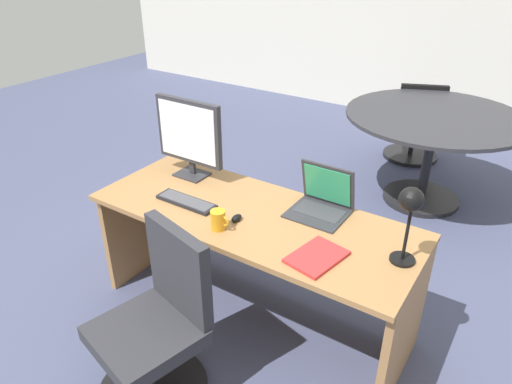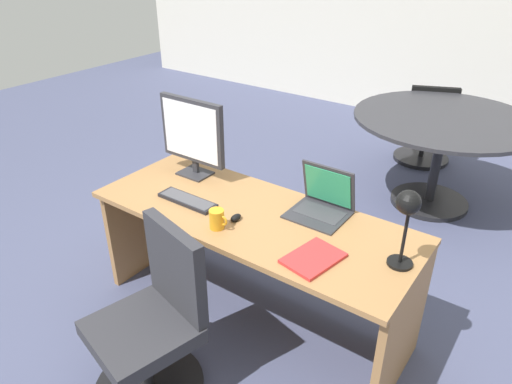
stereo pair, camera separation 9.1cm
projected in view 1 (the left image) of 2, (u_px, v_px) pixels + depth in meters
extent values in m
plane|color=#474C6B|center=(349.00, 211.00, 4.06)|extent=(12.00, 12.00, 0.00)
cube|color=silver|center=(456.00, 4.00, 5.35)|extent=(10.00, 0.10, 2.80)
cube|color=#9E7042|center=(252.00, 216.00, 2.62)|extent=(1.86, 0.73, 0.03)
cube|color=#9E7042|center=(142.00, 223.00, 3.23)|extent=(0.04, 0.64, 0.70)
cube|color=#9E7042|center=(404.00, 330.00, 2.35)|extent=(0.04, 0.64, 0.70)
cube|color=#9E7042|center=(276.00, 242.00, 2.97)|extent=(1.63, 0.02, 0.49)
cube|color=#2D2D33|center=(192.00, 174.00, 3.02)|extent=(0.20, 0.16, 0.01)
cube|color=#2D2D33|center=(193.00, 167.00, 3.01)|extent=(0.04, 0.02, 0.09)
cube|color=#2D2D33|center=(189.00, 131.00, 2.88)|extent=(0.47, 0.04, 0.40)
cube|color=white|center=(187.00, 132.00, 2.87)|extent=(0.43, 0.00, 0.35)
cube|color=#2D2D33|center=(318.00, 213.00, 2.60)|extent=(0.31, 0.28, 0.01)
cube|color=#38383D|center=(319.00, 211.00, 2.61)|extent=(0.26, 0.15, 0.00)
cube|color=#2D2D33|center=(328.00, 184.00, 2.62)|extent=(0.31, 0.07, 0.26)
cube|color=#2D9966|center=(327.00, 185.00, 2.61)|extent=(0.27, 0.06, 0.22)
cube|color=black|center=(186.00, 202.00, 2.70)|extent=(0.37, 0.11, 0.02)
cube|color=#47474C|center=(186.00, 200.00, 2.70)|extent=(0.34, 0.09, 0.00)
ellipsoid|color=black|center=(236.00, 218.00, 2.54)|extent=(0.04, 0.08, 0.03)
cylinder|color=black|center=(402.00, 259.00, 2.23)|extent=(0.12, 0.12, 0.01)
cylinder|color=black|center=(407.00, 232.00, 2.15)|extent=(0.02, 0.02, 0.29)
sphere|color=black|center=(412.00, 199.00, 2.04)|extent=(0.11, 0.11, 0.11)
cube|color=red|center=(317.00, 257.00, 2.24)|extent=(0.25, 0.31, 0.02)
cylinder|color=orange|center=(218.00, 220.00, 2.45)|extent=(0.08, 0.08, 0.11)
torus|color=orange|center=(224.00, 221.00, 2.43)|extent=(0.06, 0.01, 0.06)
cylinder|color=black|center=(150.00, 365.00, 2.34)|extent=(0.05, 0.05, 0.33)
cube|color=#2D2D33|center=(145.00, 335.00, 2.24)|extent=(0.56, 0.56, 0.08)
cube|color=#2D2D33|center=(179.00, 270.00, 2.24)|extent=(0.44, 0.16, 0.46)
cylinder|color=black|center=(420.00, 198.00, 4.21)|extent=(0.65, 0.65, 0.04)
cylinder|color=black|center=(428.00, 158.00, 4.03)|extent=(0.08, 0.08, 0.73)
cylinder|color=#2D2D33|center=(436.00, 116.00, 3.85)|extent=(1.45, 1.45, 0.03)
cylinder|color=black|center=(410.00, 155.00, 5.03)|extent=(0.56, 0.56, 0.04)
cylinder|color=black|center=(413.00, 139.00, 4.94)|extent=(0.05, 0.05, 0.34)
cube|color=black|center=(416.00, 120.00, 4.84)|extent=(0.60, 0.60, 0.08)
cube|color=black|center=(422.00, 105.00, 4.54)|extent=(0.43, 0.22, 0.38)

